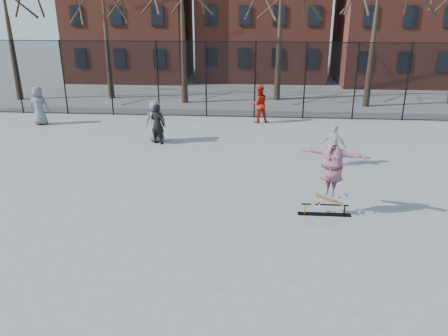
# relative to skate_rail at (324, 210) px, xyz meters

# --- Properties ---
(ground) EXTENTS (100.00, 100.00, 0.00)m
(ground) POSITION_rel_skate_rail_xyz_m (-3.42, -1.46, -0.13)
(ground) COLOR slate
(skate_rail) EXTENTS (1.53, 0.23, 0.34)m
(skate_rail) POSITION_rel_skate_rail_xyz_m (0.00, 0.00, 0.00)
(skate_rail) COLOR black
(skate_rail) RESTS_ON ground
(skateboard) EXTENTS (0.93, 0.22, 0.11)m
(skateboard) POSITION_rel_skate_rail_xyz_m (0.11, 0.00, 0.26)
(skateboard) COLOR olive
(skateboard) RESTS_ON skate_rail
(skater) EXTENTS (2.01, 1.09, 1.58)m
(skater) POSITION_rel_skate_rail_xyz_m (0.11, 0.00, 1.11)
(skater) COLOR #7E3D98
(skater) RESTS_ON skateboard
(bystander_grey) EXTENTS (1.01, 0.72, 1.93)m
(bystander_grey) POSITION_rel_skate_rail_xyz_m (-13.03, 9.23, 0.83)
(bystander_grey) COLOR slate
(bystander_grey) RESTS_ON ground
(bystander_black) EXTENTS (0.74, 0.60, 1.75)m
(bystander_black) POSITION_rel_skate_rail_xyz_m (-6.35, 6.47, 0.75)
(bystander_black) COLOR black
(bystander_black) RESTS_ON ground
(bystander_red) EXTENTS (1.11, 0.97, 1.92)m
(bystander_red) POSITION_rel_skate_rail_xyz_m (-1.97, 10.54, 0.83)
(bystander_red) COLOR #B0210F
(bystander_red) RESTS_ON ground
(bystander_white) EXTENTS (0.99, 0.78, 1.56)m
(bystander_white) POSITION_rel_skate_rail_xyz_m (0.86, 4.26, 0.65)
(bystander_white) COLOR #BBB9AD
(bystander_white) RESTS_ON ground
(bystander_extra) EXTENTS (1.06, 0.88, 1.85)m
(bystander_extra) POSITION_rel_skate_rail_xyz_m (-6.49, 6.78, 0.79)
(bystander_extra) COLOR #5A5B5F
(bystander_extra) RESTS_ON ground
(fence) EXTENTS (34.03, 0.07, 4.00)m
(fence) POSITION_rel_skate_rail_xyz_m (-3.43, 11.54, 1.92)
(fence) COLOR black
(fence) RESTS_ON ground
(rowhouses) EXTENTS (29.00, 7.00, 13.00)m
(rowhouses) POSITION_rel_skate_rail_xyz_m (-2.70, 24.54, 5.93)
(rowhouses) COLOR brown
(rowhouses) RESTS_ON ground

